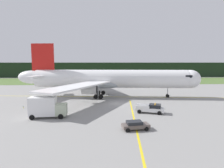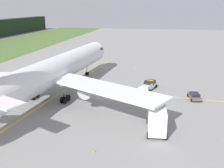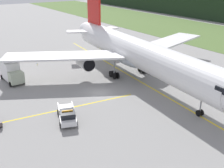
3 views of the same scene
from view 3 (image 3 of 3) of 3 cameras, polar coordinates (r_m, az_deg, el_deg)
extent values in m
plane|color=gray|center=(47.45, -2.52, -1.81)|extent=(320.00, 320.00, 0.00)
cube|color=yellow|center=(53.40, 5.18, 0.83)|extent=(68.19, 6.59, 0.01)
cube|color=yellow|center=(41.45, -16.11, -6.31)|extent=(3.33, 32.90, 0.01)
cylinder|color=white|center=(51.80, 5.37, 6.26)|extent=(43.07, 9.02, 5.11)
ellipsoid|color=white|center=(71.53, -4.77, 10.81)|extent=(8.49, 4.57, 3.83)
ellipsoid|color=#B0BAC3|center=(53.91, 4.09, 5.35)|extent=(12.69, 6.47, 2.81)
cube|color=white|center=(64.05, 11.21, 8.30)|extent=(11.79, 22.56, 0.35)
cylinder|color=#AEAEAE|center=(60.77, 9.75, 6.50)|extent=(3.84, 2.75, 2.43)
cylinder|color=black|center=(59.36, 10.84, 6.07)|extent=(0.32, 2.24, 2.23)
cube|color=white|center=(52.82, -9.72, 5.62)|extent=(15.12, 21.97, 0.35)
cylinder|color=#AEAEAE|center=(52.48, -5.42, 4.34)|extent=(3.84, 2.75, 2.43)
cylinder|color=black|center=(50.83, -4.61, 3.80)|extent=(0.32, 2.24, 2.23)
cube|color=red|center=(67.61, -3.71, 14.62)|extent=(6.45, 1.03, 8.98)
cube|color=white|center=(70.16, -1.25, 11.10)|extent=(4.10, 6.75, 0.28)
cube|color=white|center=(67.49, -6.42, 10.56)|extent=(5.04, 6.88, 0.28)
cylinder|color=gray|center=(41.13, 17.56, -3.93)|extent=(0.20, 0.20, 2.68)
cylinder|color=black|center=(41.87, 17.61, -5.51)|extent=(0.92, 0.30, 0.90)
cylinder|color=black|center=(41.53, 17.10, -5.68)|extent=(0.92, 0.30, 0.90)
cylinder|color=gray|center=(56.99, 6.36, 4.19)|extent=(0.28, 0.28, 2.68)
cylinder|color=black|center=(56.66, 6.41, 2.66)|extent=(1.22, 0.41, 1.20)
cylinder|color=black|center=(57.04, 6.99, 2.76)|extent=(1.22, 0.41, 1.20)
cylinder|color=black|center=(57.76, 5.64, 3.06)|extent=(1.22, 0.41, 1.20)
cylinder|color=black|center=(58.14, 6.22, 3.15)|extent=(1.22, 0.41, 1.20)
cylinder|color=gray|center=(53.70, 0.45, 3.24)|extent=(0.28, 0.28, 2.68)
cylinder|color=black|center=(53.71, 1.13, 1.72)|extent=(1.22, 0.41, 1.20)
cylinder|color=black|center=(53.40, 0.47, 1.61)|extent=(1.22, 0.41, 1.20)
cylinder|color=black|center=(54.87, 0.42, 2.16)|extent=(1.22, 0.41, 1.20)
cylinder|color=black|center=(54.56, -0.23, 2.05)|extent=(1.22, 0.41, 1.20)
cube|color=white|center=(39.10, -9.11, -6.24)|extent=(5.95, 3.75, 0.70)
cube|color=black|center=(37.89, -9.01, -5.99)|extent=(2.73, 2.53, 0.70)
cube|color=white|center=(40.12, -7.94, -4.50)|extent=(2.57, 0.94, 0.45)
cube|color=white|center=(39.99, -10.78, -4.78)|extent=(2.57, 0.94, 0.45)
cube|color=orange|center=(37.70, -9.05, -5.41)|extent=(0.65, 1.45, 0.16)
cylinder|color=black|center=(37.69, -7.15, -7.85)|extent=(0.80, 0.47, 0.76)
cylinder|color=black|center=(37.55, -10.40, -8.18)|extent=(0.80, 0.47, 0.76)
cylinder|color=black|center=(41.03, -7.88, -5.32)|extent=(0.80, 0.47, 0.76)
cylinder|color=black|center=(40.89, -10.85, -5.61)|extent=(0.80, 0.47, 0.76)
cube|color=#AEBA9E|center=(52.94, -18.81, 1.22)|extent=(2.07, 2.53, 2.00)
cube|color=white|center=(55.68, -20.00, 2.78)|extent=(4.74, 2.73, 3.35)
cylinder|color=#99999E|center=(55.40, -19.48, 0.82)|extent=(0.78, 0.16, 1.04)
cylinder|color=#99999E|center=(57.06, -20.07, 1.33)|extent=(0.78, 0.16, 1.04)
cylinder|color=black|center=(53.62, -17.48, 0.49)|extent=(0.92, 0.33, 0.90)
cylinder|color=black|center=(52.95, -19.89, -0.08)|extent=(0.92, 0.33, 0.90)
cylinder|color=black|center=(57.98, -19.18, 1.85)|extent=(0.92, 0.33, 0.90)
cylinder|color=black|center=(57.36, -21.43, 1.34)|extent=(0.92, 0.33, 0.90)
cylinder|color=black|center=(40.00, -21.53, -7.61)|extent=(0.62, 0.27, 0.60)
cylinder|color=yellow|center=(64.09, -14.91, 3.89)|extent=(0.10, 0.10, 0.36)
sphere|color=blue|center=(64.02, -14.92, 4.09)|extent=(0.12, 0.12, 0.12)
camera|label=1|loc=(47.64, -60.07, -0.04)|focal=30.32mm
camera|label=2|loc=(86.39, -27.26, 18.22)|focal=41.83mm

